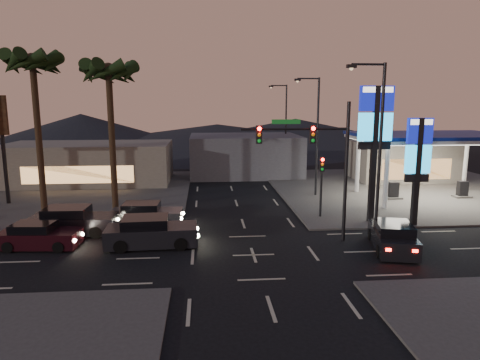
{
  "coord_description": "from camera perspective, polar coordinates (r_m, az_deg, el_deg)",
  "views": [
    {
      "loc": [
        -2.51,
        -21.36,
        7.89
      ],
      "look_at": [
        -0.23,
        5.78,
        3.0
      ],
      "focal_mm": 32.0,
      "sensor_mm": 36.0,
      "label": 1
    }
  ],
  "objects": [
    {
      "name": "hill_left",
      "position": [
        84.56,
        -20.35,
        6.24
      ],
      "size": [
        40.0,
        40.0,
        6.0
      ],
      "primitive_type": "cone",
      "color": "black",
      "rests_on": "ground"
    },
    {
      "name": "traffic_signal_mast",
      "position": [
        24.33,
        10.18,
        3.73
      ],
      "size": [
        6.1,
        0.39,
        8.0
      ],
      "color": "black",
      "rests_on": "ground"
    },
    {
      "name": "car_lane_a_front",
      "position": [
        24.57,
        -11.85,
        -6.87
      ],
      "size": [
        5.25,
        2.39,
        1.68
      ],
      "color": "black",
      "rests_on": "ground"
    },
    {
      "name": "streetlight_far",
      "position": [
        50.28,
        5.91,
        7.65
      ],
      "size": [
        2.14,
        0.25,
        10.0
      ],
      "color": "black",
      "rests_on": "ground"
    },
    {
      "name": "car_lane_a_mid",
      "position": [
        26.29,
        -25.27,
        -6.79
      ],
      "size": [
        4.49,
        2.14,
        1.43
      ],
      "color": "black",
      "rests_on": "ground"
    },
    {
      "name": "corner_lot_nw",
      "position": [
        40.49,
        -24.18,
        -1.88
      ],
      "size": [
        24.0,
        24.0,
        0.12
      ],
      "primitive_type": "cube",
      "color": "#47443F",
      "rests_on": "ground"
    },
    {
      "name": "convenience_store",
      "position": [
        47.44,
        20.87,
        2.38
      ],
      "size": [
        10.0,
        6.0,
        4.0
      ],
      "primitive_type": "cube",
      "color": "#726B5B",
      "rests_on": "ground"
    },
    {
      "name": "building_far_west",
      "position": [
        45.25,
        -19.49,
        2.12
      ],
      "size": [
        16.0,
        8.0,
        4.0
      ],
      "primitive_type": "cube",
      "color": "#726B5B",
      "rests_on": "ground"
    },
    {
      "name": "gas_station",
      "position": [
        38.26,
        24.24,
        5.08
      ],
      "size": [
        12.2,
        8.2,
        5.47
      ],
      "color": "silver",
      "rests_on": "ground"
    },
    {
      "name": "pylon_sign_short",
      "position": [
        29.36,
        22.66,
        3.07
      ],
      "size": [
        1.6,
        0.35,
        7.0
      ],
      "color": "black",
      "rests_on": "ground"
    },
    {
      "name": "car_lane_b_front",
      "position": [
        28.6,
        -12.5,
        -4.6
      ],
      "size": [
        4.81,
        2.19,
        1.54
      ],
      "color": "#4C4C4E",
      "rests_on": "ground"
    },
    {
      "name": "suv_station",
      "position": [
        24.94,
        19.68,
        -7.14
      ],
      "size": [
        2.96,
        4.96,
        1.55
      ],
      "color": "black",
      "rests_on": "ground"
    },
    {
      "name": "building_far_mid",
      "position": [
        47.92,
        0.63,
        3.36
      ],
      "size": [
        12.0,
        9.0,
        4.4
      ],
      "primitive_type": "cube",
      "color": "#4C4C51",
      "rests_on": "ground"
    },
    {
      "name": "hill_center",
      "position": [
        81.62,
        -3.05,
        6.03
      ],
      "size": [
        60.0,
        60.0,
        4.0
      ],
      "primitive_type": "cone",
      "color": "black",
      "rests_on": "ground"
    },
    {
      "name": "corner_lot_ne",
      "position": [
        42.43,
        21.16,
        -1.15
      ],
      "size": [
        24.0,
        24.0,
        0.12
      ],
      "primitive_type": "cube",
      "color": "#47443F",
      "rests_on": "ground"
    },
    {
      "name": "palm_a",
      "position": [
        31.58,
        -17.08,
        12.53
      ],
      "size": [
        4.41,
        4.41,
        10.86
      ],
      "color": "black",
      "rests_on": "ground"
    },
    {
      "name": "hill_right",
      "position": [
        83.4,
        7.36,
        6.39
      ],
      "size": [
        50.0,
        50.0,
        5.0
      ],
      "primitive_type": "cone",
      "color": "black",
      "rests_on": "ground"
    },
    {
      "name": "pedestal_signal",
      "position": [
        29.87,
        10.82,
        0.42
      ],
      "size": [
        0.32,
        0.39,
        4.3
      ],
      "color": "black",
      "rests_on": "ground"
    },
    {
      "name": "palm_b",
      "position": [
        33.0,
        -25.86,
        12.8
      ],
      "size": [
        4.41,
        4.41,
        11.46
      ],
      "color": "black",
      "rests_on": "ground"
    },
    {
      "name": "streetlight_mid",
      "position": [
        36.63,
        9.98,
        6.62
      ],
      "size": [
        2.14,
        0.25,
        10.0
      ],
      "color": "black",
      "rests_on": "ground"
    },
    {
      "name": "car_lane_b_mid",
      "position": [
        28.13,
        -21.49,
        -5.18
      ],
      "size": [
        5.27,
        2.36,
        1.69
      ],
      "color": "black",
      "rests_on": "ground"
    },
    {
      "name": "streetlight_near",
      "position": [
        24.32,
        17.77,
        4.56
      ],
      "size": [
        2.14,
        0.25,
        10.0
      ],
      "color": "black",
      "rests_on": "ground"
    },
    {
      "name": "ground",
      "position": [
        22.91,
        1.81,
        -9.97
      ],
      "size": [
        140.0,
        140.0,
        0.0
      ],
      "primitive_type": "plane",
      "color": "black",
      "rests_on": "ground"
    },
    {
      "name": "pylon_sign_tall",
      "position": [
        29.07,
        17.58,
        6.76
      ],
      "size": [
        2.2,
        0.35,
        9.0
      ],
      "color": "black",
      "rests_on": "ground"
    }
  ]
}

